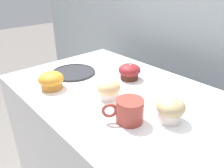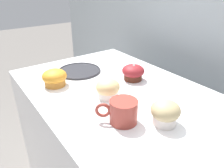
{
  "view_description": "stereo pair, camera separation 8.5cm",
  "coord_description": "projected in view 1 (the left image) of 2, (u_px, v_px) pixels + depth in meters",
  "views": [
    {
      "loc": [
        0.56,
        -0.55,
        1.31
      ],
      "look_at": [
        -0.01,
        -0.04,
        0.93
      ],
      "focal_mm": 35.0,
      "sensor_mm": 36.0,
      "label": 1
    },
    {
      "loc": [
        0.61,
        -0.48,
        1.31
      ],
      "look_at": [
        -0.01,
        -0.04,
        0.93
      ],
      "focal_mm": 35.0,
      "sensor_mm": 36.0,
      "label": 2
    }
  ],
  "objects": [
    {
      "name": "coffee_cup",
      "position": [
        129.0,
        110.0,
        0.69
      ],
      "size": [
        0.1,
        0.12,
        0.08
      ],
      "color": "#99382D",
      "rests_on": "display_counter"
    },
    {
      "name": "muffin_back_left",
      "position": [
        129.0,
        71.0,
        0.99
      ],
      "size": [
        0.1,
        0.1,
        0.08
      ],
      "color": "#4D2318",
      "rests_on": "display_counter"
    },
    {
      "name": "muffin_back_right",
      "position": [
        170.0,
        109.0,
        0.69
      ],
      "size": [
        0.09,
        0.09,
        0.08
      ],
      "color": "silver",
      "rests_on": "display_counter"
    },
    {
      "name": "wall_back",
      "position": [
        197.0,
        57.0,
        1.24
      ],
      "size": [
        3.2,
        0.1,
        1.8
      ],
      "primitive_type": "cube",
      "color": "#A8B2B7",
      "rests_on": "ground"
    },
    {
      "name": "serving_plate",
      "position": [
        74.0,
        72.0,
        1.06
      ],
      "size": [
        0.21,
        0.21,
        0.01
      ],
      "color": "#2D2D33",
      "rests_on": "display_counter"
    },
    {
      "name": "muffin_front_left",
      "position": [
        109.0,
        89.0,
        0.83
      ],
      "size": [
        0.09,
        0.09,
        0.08
      ],
      "color": "white",
      "rests_on": "display_counter"
    },
    {
      "name": "muffin_front_center",
      "position": [
        51.0,
        80.0,
        0.9
      ],
      "size": [
        0.1,
        0.1,
        0.07
      ],
      "color": "#C67D31",
      "rests_on": "display_counter"
    }
  ]
}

